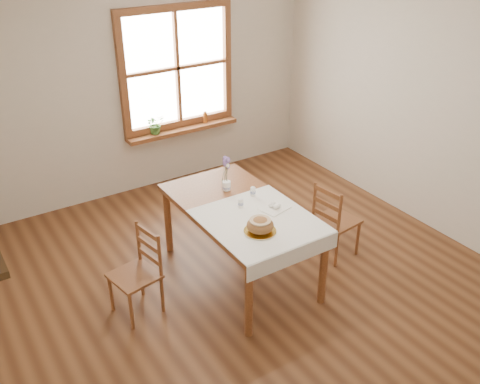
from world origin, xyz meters
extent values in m
plane|color=brown|center=(0.00, 0.00, 0.00)|extent=(5.00, 5.00, 0.00)
cube|color=beige|center=(0.00, 2.50, 1.30)|extent=(4.50, 0.10, 2.60)
cube|color=beige|center=(2.25, 0.00, 1.30)|extent=(0.10, 5.00, 2.60)
cube|color=brown|center=(0.50, 2.46, 2.14)|extent=(1.46, 0.08, 0.08)
cube|color=brown|center=(0.50, 2.46, 0.76)|extent=(1.46, 0.08, 0.08)
cube|color=brown|center=(-0.19, 2.46, 1.45)|extent=(0.08, 0.08, 1.30)
cube|color=brown|center=(1.19, 2.46, 1.45)|extent=(0.08, 0.08, 1.30)
cube|color=brown|center=(0.50, 2.46, 1.45)|extent=(0.04, 0.06, 1.30)
cube|color=brown|center=(0.50, 2.46, 1.45)|extent=(1.30, 0.06, 0.04)
cube|color=white|center=(0.50, 2.49, 1.45)|extent=(1.30, 0.01, 1.30)
cube|color=brown|center=(0.50, 2.40, 0.69)|extent=(1.46, 0.20, 0.05)
cube|color=brown|center=(0.00, 0.30, 0.72)|extent=(0.90, 1.60, 0.05)
cylinder|color=brown|center=(-0.39, -0.44, 0.35)|extent=(0.07, 0.07, 0.70)
cylinder|color=brown|center=(0.39, -0.44, 0.35)|extent=(0.07, 0.07, 0.70)
cylinder|color=brown|center=(-0.39, 1.04, 0.35)|extent=(0.07, 0.07, 0.70)
cylinder|color=brown|center=(0.39, 1.04, 0.35)|extent=(0.07, 0.07, 0.70)
cube|color=white|center=(0.00, 0.00, 0.76)|extent=(0.91, 0.99, 0.01)
cylinder|color=white|center=(-0.10, -0.16, 0.77)|extent=(0.28, 0.28, 0.01)
ellipsoid|color=#9D6437|center=(-0.10, -0.16, 0.84)|extent=(0.23, 0.23, 0.12)
cube|color=white|center=(0.23, 0.09, 0.77)|extent=(0.28, 0.25, 0.01)
cylinder|color=white|center=(-0.01, 0.27, 0.80)|extent=(0.05, 0.05, 0.09)
cylinder|color=white|center=(0.20, 0.39, 0.81)|extent=(0.05, 0.05, 0.10)
cylinder|color=white|center=(0.06, 0.63, 0.79)|extent=(0.08, 0.08, 0.09)
imported|color=#3B712D|center=(0.14, 2.40, 0.81)|extent=(0.23, 0.25, 0.19)
cylinder|color=#AC5C1F|center=(0.82, 2.40, 0.79)|extent=(0.06, 0.06, 0.15)
camera|label=1|loc=(-2.27, -3.23, 3.16)|focal=40.00mm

